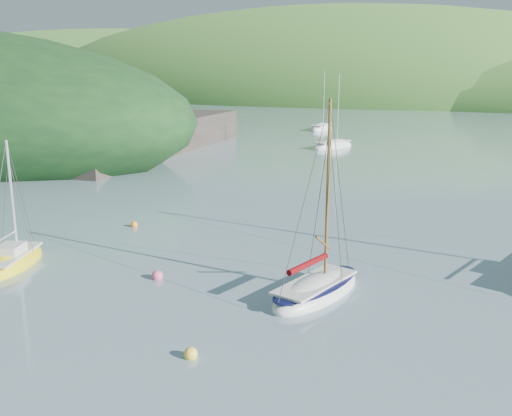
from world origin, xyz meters
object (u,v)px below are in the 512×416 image
at_px(sailboat_yellow, 12,262).
at_px(distant_sloop_a, 333,147).
at_px(daysailer_white, 316,290).
at_px(distant_sloop_c, 321,129).

distance_m(sailboat_yellow, distant_sloop_a, 45.47).
height_order(daysailer_white, distant_sloop_a, distant_sloop_a).
bearing_deg(distant_sloop_c, distant_sloop_a, -66.34).
bearing_deg(sailboat_yellow, distant_sloop_a, 67.23).
xyz_separation_m(distant_sloop_a, distant_sloop_c, (-8.63, 18.59, 0.00)).
bearing_deg(distant_sloop_a, distant_sloop_c, 133.38).
xyz_separation_m(daysailer_white, distant_sloop_c, (-23.39, 60.91, -0.03)).
distance_m(distant_sloop_a, distant_sloop_c, 20.50).
xyz_separation_m(daysailer_white, sailboat_yellow, (-13.73, -3.14, -0.04)).
xyz_separation_m(daysailer_white, distant_sloop_a, (-14.76, 42.32, -0.04)).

